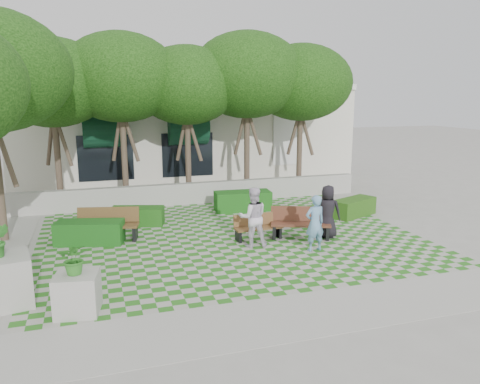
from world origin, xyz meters
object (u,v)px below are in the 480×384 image
object	(u,v)px
planter_front	(77,285)
person_blue	(315,223)
bench_west	(108,225)
bench_east	(300,223)
person_white	(253,217)
hedge_east	(354,207)
hedge_midright	(243,201)
hedge_midleft	(137,216)
bench_mid	(258,227)
planter_back	(3,278)
person_dark	(327,212)
hedge_west	(90,232)

from	to	relation	value
planter_front	person_blue	bearing A→B (deg)	17.64
bench_west	bench_east	bearing A→B (deg)	-2.57
planter_front	person_white	xyz separation A→B (m)	(5.07, 3.10, 0.29)
bench_west	hedge_east	xyz separation A→B (m)	(9.16, 0.23, -0.16)
hedge_midright	person_blue	distance (m)	5.41
hedge_midleft	hedge_midright	bearing A→B (deg)	11.55
bench_mid	hedge_midleft	size ratio (longest dim) A/B	0.85
planter_back	bench_east	bearing A→B (deg)	16.91
hedge_midleft	person_dark	world-z (taller)	person_dark
planter_front	planter_back	size ratio (longest dim) A/B	0.84
person_blue	person_dark	world-z (taller)	person_dark
planter_back	planter_front	bearing A→B (deg)	-29.61
hedge_midleft	planter_front	xyz separation A→B (m)	(-1.91, -6.62, 0.31)
bench_east	hedge_west	xyz separation A→B (m)	(-6.55, 1.47, -0.12)
bench_west	person_white	world-z (taller)	person_white
hedge_midleft	hedge_east	bearing A→B (deg)	-8.84
hedge_east	hedge_west	xyz separation A→B (m)	(-9.71, -0.46, 0.02)
person_blue	person_white	distance (m)	1.89
bench_west	hedge_west	xyz separation A→B (m)	(-0.56, -0.23, -0.14)
hedge_midleft	bench_west	bearing A→B (deg)	-126.07
bench_east	bench_mid	world-z (taller)	bench_east
planter_front	person_dark	xyz separation A→B (m)	(7.68, 3.21, 0.23)
planter_back	person_dark	bearing A→B (deg)	14.13
bench_west	person_white	size ratio (longest dim) A/B	1.12
hedge_west	person_dark	world-z (taller)	person_dark
hedge_west	hedge_midright	bearing A→B (deg)	23.65
hedge_east	person_blue	bearing A→B (deg)	-135.60
planter_front	person_dark	world-z (taller)	person_dark
hedge_west	hedge_east	bearing A→B (deg)	2.71
person_dark	bench_mid	bearing A→B (deg)	15.84
hedge_midleft	bench_mid	bearing A→B (deg)	-39.15
hedge_west	person_dark	xyz separation A→B (m)	(7.40, -1.70, 0.51)
bench_east	person_white	xyz separation A→B (m)	(-1.76, -0.33, 0.44)
hedge_west	person_white	world-z (taller)	person_white
person_blue	hedge_east	bearing A→B (deg)	-139.84
bench_east	person_dark	size ratio (longest dim) A/B	1.16
hedge_midright	planter_front	distance (m)	9.72
bench_east	bench_west	xyz separation A→B (m)	(-6.00, 1.70, 0.01)
hedge_midright	planter_front	size ratio (longest dim) A/B	1.42
bench_east	bench_mid	xyz separation A→B (m)	(-1.37, 0.30, -0.09)
bench_east	hedge_east	size ratio (longest dim) A/B	1.05
person_white	bench_west	bearing A→B (deg)	-16.63
planter_back	person_white	world-z (taller)	planter_back
hedge_east	bench_west	bearing A→B (deg)	-178.54
bench_east	person_blue	size ratio (longest dim) A/B	1.18
hedge_east	planter_front	distance (m)	11.34
hedge_east	planter_back	world-z (taller)	planter_back
hedge_west	planter_back	bearing A→B (deg)	-114.46
bench_east	bench_west	distance (m)	6.23
bench_west	planter_back	world-z (taller)	planter_back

